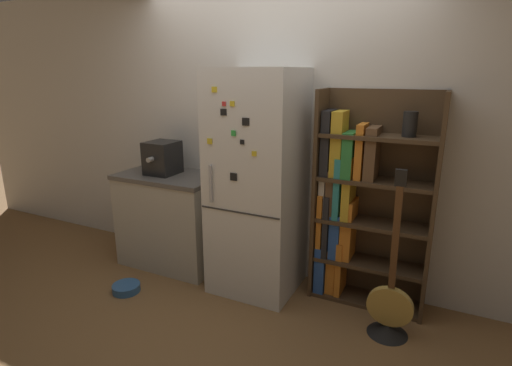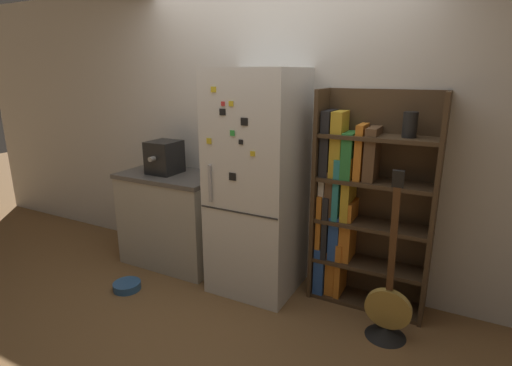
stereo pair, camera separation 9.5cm
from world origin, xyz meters
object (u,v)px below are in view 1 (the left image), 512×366
Objects in this scene: bookshelf at (358,203)px; pet_bowl at (126,287)px; refrigerator at (257,184)px; guitar at (389,312)px; espresso_machine at (162,158)px.

bookshelf reaches higher than pet_bowl.
refrigerator reaches higher than guitar.
refrigerator is at bearing 169.18° from guitar.
espresso_machine is 2.33m from guitar.
guitar is (0.36, -0.41, -0.64)m from bookshelf.
guitar is at bearing -10.82° from refrigerator.
guitar is 5.32× the size of pet_bowl.
pet_bowl is (-1.75, -0.80, -0.78)m from bookshelf.
bookshelf is (0.79, 0.19, -0.11)m from refrigerator.
espresso_machine is at bearing -174.62° from bookshelf.
pet_bowl is at bearing -86.77° from espresso_machine.
refrigerator is 1.00m from espresso_machine.
refrigerator is 1.44m from pet_bowl.
guitar is (2.14, -0.24, -0.87)m from espresso_machine.
refrigerator is 0.82m from bookshelf.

